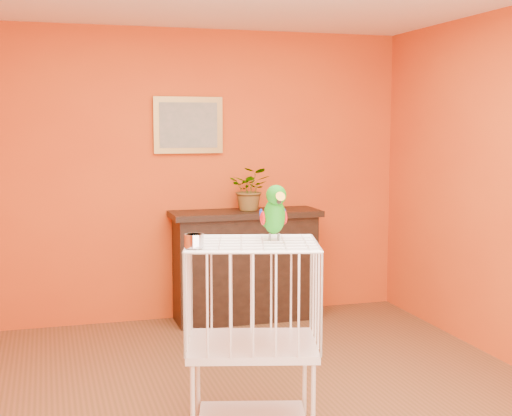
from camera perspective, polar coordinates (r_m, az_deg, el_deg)
name	(u,v)px	position (r m, az deg, el deg)	size (l,w,h in m)	color
ground	(261,410)	(4.58, 0.36, -15.84)	(4.50, 4.50, 0.00)	brown
room_shell	(261,154)	(4.24, 0.38, 4.36)	(4.50, 4.50, 4.50)	#D44E13
console_cabinet	(245,265)	(6.43, -0.88, -4.60)	(1.33, 0.48, 0.99)	black
potted_plant	(249,193)	(6.40, -0.56, 1.20)	(0.35, 0.39, 0.30)	#26722D
framed_picture	(188,125)	(6.39, -5.44, 6.62)	(0.62, 0.04, 0.50)	#A3803A
birdcage	(252,336)	(4.07, -0.31, -10.19)	(0.83, 0.72, 1.10)	white
feed_cup	(194,241)	(3.78, -4.98, -2.63)	(0.10, 0.10, 0.07)	silver
parrot	(274,212)	(3.99, 1.47, -0.33)	(0.16, 0.29, 0.32)	#59544C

